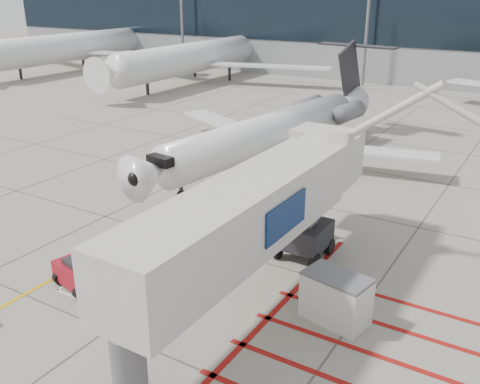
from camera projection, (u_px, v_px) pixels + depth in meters
The scene contains 10 objects.
ground_plane at pixel (171, 285), 24.09m from camera, with size 260.00×260.00×0.00m, color gray.
regional_jet at pixel (251, 117), 37.39m from camera, with size 23.94×30.18×7.91m, color white, non-canonical shape.
jet_bridge at pixel (241, 231), 20.61m from camera, with size 8.92×18.83×7.53m, color beige, non-canonical shape.
pushback_tug at pixel (80, 272), 23.72m from camera, with size 2.41×1.51×1.41m, color maroon, non-canonical shape.
baggage_cart at pixel (312, 229), 28.33m from camera, with size 1.63×1.03×1.03m, color #595A5E, non-canonical shape.
ground_power_unit at pixel (336, 298), 21.21m from camera, with size 2.56×1.49×2.03m, color silver, non-canonical shape.
cone_nose at pixel (135, 231), 28.78m from camera, with size 0.33×0.33×0.46m, color orange.
cone_side at pixel (259, 230), 29.01m from camera, with size 0.31×0.31×0.43m, color #F34B0C.
bg_aircraft_a at pixel (83, 27), 84.34m from camera, with size 38.04×42.27×12.68m, color silver, non-canonical shape.
bg_aircraft_b at pixel (203, 36), 73.26m from camera, with size 36.14×40.15×12.05m, color silver, non-canonical shape.
Camera 1 is at (13.58, -16.24, 12.62)m, focal length 40.00 mm.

